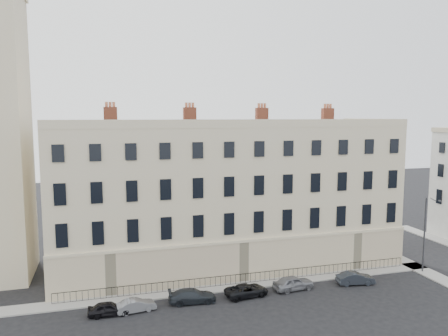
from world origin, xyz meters
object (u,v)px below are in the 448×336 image
(car_a, at_px, (109,309))
(car_e, at_px, (293,283))
(car_f, at_px, (355,278))
(car_b, at_px, (136,305))
(car_d, at_px, (247,290))
(car_c, at_px, (192,296))
(streetlamp, at_px, (426,231))

(car_a, bearing_deg, car_e, -86.87)
(car_a, xyz_separation_m, car_f, (22.98, 0.33, 0.03))
(car_b, distance_m, car_e, 14.50)
(car_b, xyz_separation_m, car_d, (9.81, 0.42, 0.02))
(car_d, bearing_deg, car_b, 84.81)
(car_d, height_order, car_f, car_f)
(car_a, xyz_separation_m, car_c, (7.03, 0.55, 0.04))
(car_d, relative_size, streetlamp, 0.51)
(car_f, bearing_deg, car_b, 99.53)
(car_f, height_order, streetlamp, streetlamp)
(car_d, bearing_deg, streetlamp, -95.52)
(car_a, relative_size, streetlamp, 0.42)
(car_d, height_order, car_e, car_e)
(car_f, bearing_deg, car_c, 98.07)
(car_c, height_order, car_d, car_c)
(car_b, height_order, car_f, car_f)
(car_b, height_order, car_d, car_d)
(car_c, bearing_deg, car_e, -84.16)
(car_c, relative_size, streetlamp, 0.53)
(car_a, relative_size, car_b, 1.02)
(streetlamp, bearing_deg, car_f, -150.49)
(car_c, xyz_separation_m, car_d, (4.97, -0.05, -0.05))
(car_a, height_order, car_f, car_f)
(car_f, bearing_deg, car_a, 99.67)
(car_b, bearing_deg, streetlamp, -96.95)
(car_e, relative_size, streetlamp, 0.50)
(car_c, distance_m, car_d, 4.97)
(car_a, height_order, streetlamp, streetlamp)
(car_c, bearing_deg, streetlamp, -83.71)
(car_e, bearing_deg, car_b, 86.15)
(car_b, bearing_deg, car_e, -96.58)
(streetlamp, bearing_deg, car_a, -154.22)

